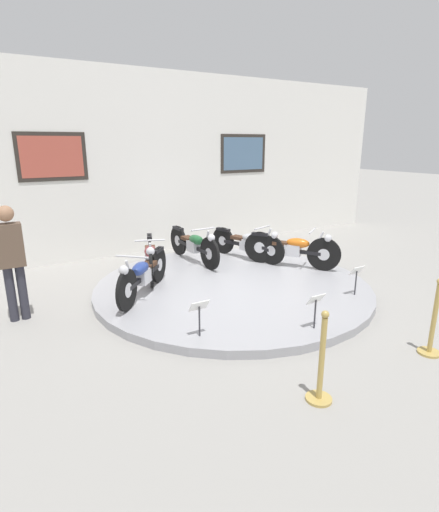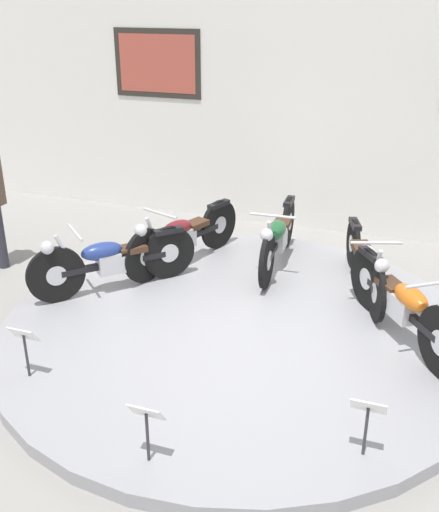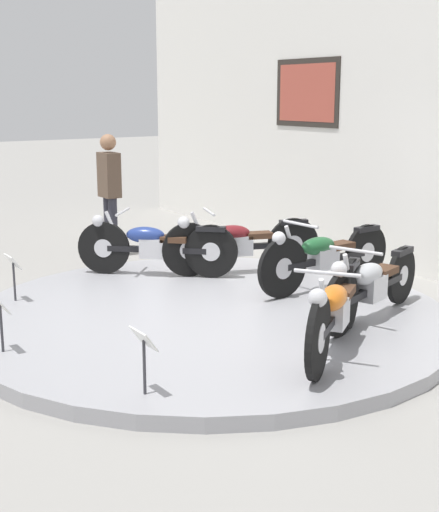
{
  "view_description": "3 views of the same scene",
  "coord_description": "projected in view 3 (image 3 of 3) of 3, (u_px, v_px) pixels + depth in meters",
  "views": [
    {
      "loc": [
        -3.71,
        -5.87,
        2.63
      ],
      "look_at": [
        -0.2,
        0.13,
        0.65
      ],
      "focal_mm": 28.0,
      "sensor_mm": 36.0,
      "label": 1
    },
    {
      "loc": [
        1.66,
        -5.22,
        3.3
      ],
      "look_at": [
        -0.27,
        0.15,
        0.8
      ],
      "focal_mm": 42.0,
      "sensor_mm": 36.0,
      "label": 2
    },
    {
      "loc": [
        5.92,
        -3.85,
        2.32
      ],
      "look_at": [
        -0.04,
        0.15,
        0.68
      ],
      "focal_mm": 50.0,
      "sensor_mm": 36.0,
      "label": 3
    }
  ],
  "objects": [
    {
      "name": "motorcycle_green",
      "position": [
        324.0,
        255.0,
        8.13
      ],
      "size": [
        0.54,
        2.02,
        0.81
      ],
      "color": "black",
      "rests_on": "display_platform"
    },
    {
      "name": "ground_plane",
      "position": [
        209.0,
        323.0,
        7.4
      ],
      "size": [
        60.0,
        60.0,
        0.0
      ],
      "primitive_type": "plane",
      "color": "gray"
    },
    {
      "name": "motorcycle_silver",
      "position": [
        372.0,
        283.0,
        7.01
      ],
      "size": [
        0.73,
        1.88,
        0.78
      ],
      "color": "black",
      "rests_on": "display_platform"
    },
    {
      "name": "visitor_standing",
      "position": [
        110.0,
        187.0,
        10.32
      ],
      "size": [
        0.36,
        0.23,
        1.76
      ],
      "color": "#2D2D38",
      "rests_on": "ground_plane"
    },
    {
      "name": "info_placard_front_centre",
      "position": [
        0.0,
        311.0,
        6.12
      ],
      "size": [
        0.26,
        0.11,
        0.51
      ],
      "color": "#333338",
      "rests_on": "display_platform"
    },
    {
      "name": "motorcycle_maroon",
      "position": [
        239.0,
        242.0,
        8.84
      ],
      "size": [
        0.77,
        1.92,
        0.81
      ],
      "color": "black",
      "rests_on": "display_platform"
    },
    {
      "name": "motorcycle_orange",
      "position": [
        335.0,
        308.0,
        6.1
      ],
      "size": [
        1.22,
        1.68,
        0.81
      ],
      "color": "black",
      "rests_on": "display_platform"
    },
    {
      "name": "motorcycle_blue",
      "position": [
        153.0,
        244.0,
        8.72
      ],
      "size": [
        1.4,
        1.51,
        0.8
      ],
      "color": "black",
      "rests_on": "display_platform"
    },
    {
      "name": "info_placard_front_right",
      "position": [
        144.0,
        347.0,
        5.24
      ],
      "size": [
        0.26,
        0.11,
        0.51
      ],
      "color": "#333338",
      "rests_on": "display_platform"
    },
    {
      "name": "info_placard_front_left",
      "position": [
        13.0,
        268.0,
        7.65
      ],
      "size": [
        0.26,
        0.11,
        0.51
      ],
      "color": "#333338",
      "rests_on": "display_platform"
    },
    {
      "name": "display_platform",
      "position": [
        209.0,
        317.0,
        7.38
      ],
      "size": [
        4.99,
        4.99,
        0.13
      ],
      "primitive_type": "cylinder",
      "color": "#99999E",
      "rests_on": "ground_plane"
    }
  ]
}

